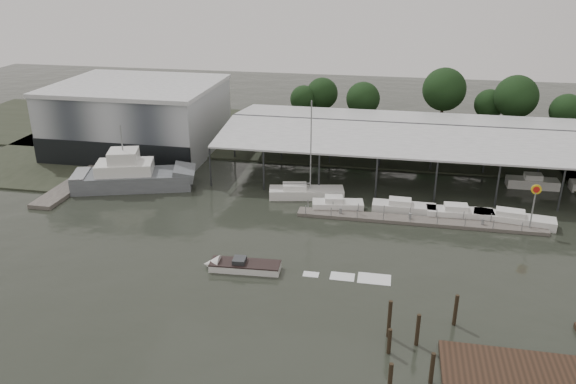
% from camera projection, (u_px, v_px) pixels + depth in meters
% --- Properties ---
extents(ground, '(200.00, 200.00, 0.00)m').
position_uv_depth(ground, '(272.00, 251.00, 57.93)').
color(ground, '#262A22').
rests_on(ground, ground).
extents(land_strip_far, '(140.00, 30.00, 0.30)m').
position_uv_depth(land_strip_far, '(325.00, 136.00, 96.07)').
color(land_strip_far, '#33382A').
rests_on(land_strip_far, ground).
extents(land_strip_west, '(20.00, 40.00, 0.30)m').
position_uv_depth(land_strip_west, '(74.00, 144.00, 92.16)').
color(land_strip_west, '#33382A').
rests_on(land_strip_west, ground).
extents(storage_warehouse, '(24.50, 20.50, 10.50)m').
position_uv_depth(storage_warehouse, '(139.00, 116.00, 88.04)').
color(storage_warehouse, '#A7ADB2').
rests_on(storage_warehouse, ground).
extents(covered_boat_shed, '(58.24, 24.00, 6.96)m').
position_uv_depth(covered_boat_shed, '(434.00, 129.00, 78.09)').
color(covered_boat_shed, silver).
rests_on(covered_boat_shed, ground).
extents(trawler_dock, '(3.00, 18.00, 0.50)m').
position_uv_depth(trawler_dock, '(78.00, 181.00, 75.81)').
color(trawler_dock, slate).
rests_on(trawler_dock, ground).
extents(floating_dock, '(28.00, 2.00, 1.40)m').
position_uv_depth(floating_dock, '(419.00, 221.00, 64.32)').
color(floating_dock, slate).
rests_on(floating_dock, ground).
extents(shell_fuel_sign, '(1.10, 0.18, 5.55)m').
position_uv_depth(shell_fuel_sign, '(535.00, 199.00, 60.80)').
color(shell_fuel_sign, gray).
rests_on(shell_fuel_sign, ground).
extents(boardwalk_platform, '(15.00, 12.00, 0.50)m').
position_uv_depth(boardwalk_platform, '(565.00, 381.00, 39.67)').
color(boardwalk_platform, '#342115').
rests_on(boardwalk_platform, ground).
extents(grey_trawler, '(16.50, 9.33, 8.84)m').
position_uv_depth(grey_trawler, '(134.00, 176.00, 73.90)').
color(grey_trawler, slate).
rests_on(grey_trawler, ground).
extents(white_sailboat, '(9.71, 4.35, 12.66)m').
position_uv_depth(white_sailboat, '(305.00, 192.00, 71.12)').
color(white_sailboat, white).
rests_on(white_sailboat, ground).
extents(speedboat_underway, '(18.52, 3.12, 2.00)m').
position_uv_depth(speedboat_underway, '(239.00, 266.00, 54.34)').
color(speedboat_underway, white).
rests_on(speedboat_underway, ground).
extents(moored_cruiser_0, '(6.35, 3.12, 1.70)m').
position_uv_depth(moored_cruiser_0, '(337.00, 205.00, 67.55)').
color(moored_cruiser_0, white).
rests_on(moored_cruiser_0, ground).
extents(moored_cruiser_1, '(7.49, 2.40, 1.70)m').
position_uv_depth(moored_cruiser_1, '(403.00, 207.00, 66.86)').
color(moored_cruiser_1, white).
rests_on(moored_cruiser_1, ground).
extents(moored_cruiser_2, '(7.63, 2.45, 1.70)m').
position_uv_depth(moored_cruiser_2, '(459.00, 213.00, 65.33)').
color(moored_cruiser_2, white).
rests_on(moored_cruiser_2, ground).
extents(moored_cruiser_3, '(9.09, 3.54, 1.70)m').
position_uv_depth(moored_cruiser_3, '(513.00, 219.00, 63.86)').
color(moored_cruiser_3, white).
rests_on(moored_cruiser_3, ground).
extents(mooring_pilings, '(5.60, 10.13, 3.90)m').
position_uv_depth(mooring_pilings, '(412.00, 343.00, 42.17)').
color(mooring_pilings, '#302418').
rests_on(mooring_pilings, ground).
extents(horizon_tree_line, '(66.69, 10.21, 11.14)m').
position_uv_depth(horizon_tree_line, '(474.00, 99.00, 95.12)').
color(horizon_tree_line, '#301F15').
rests_on(horizon_tree_line, ground).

